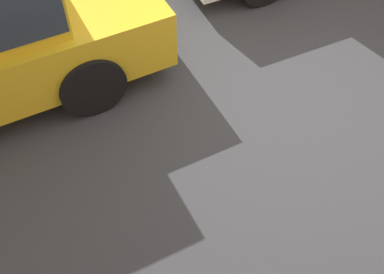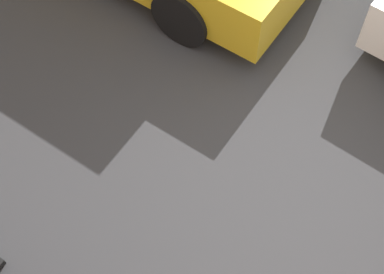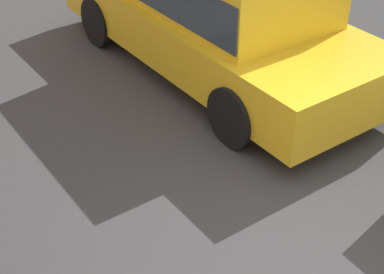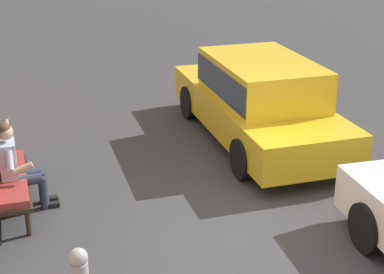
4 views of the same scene
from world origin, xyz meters
name	(u,v)px [view 2 (image 2 of 4)]	position (x,y,z in m)	size (l,w,h in m)	color
ground_plane	(291,163)	(0.00, 0.00, 0.00)	(60.00, 60.00, 0.00)	#38383A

